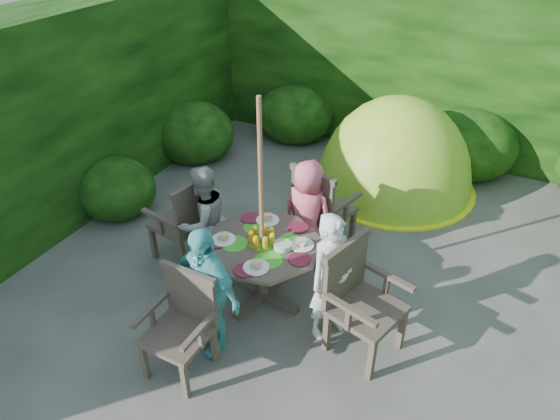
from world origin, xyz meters
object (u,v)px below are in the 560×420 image
at_px(child_back, 308,213).
at_px(dome_tent, 392,186).
at_px(garden_chair_back, 321,207).
at_px(garden_chair_front, 182,323).
at_px(parasol_pole, 261,209).
at_px(garden_chair_right, 359,298).
at_px(child_left, 204,221).
at_px(garden_chair_left, 186,219).
at_px(patio_table, 263,252).
at_px(child_front, 206,290).
at_px(child_right, 332,278).

distance_m(child_back, dome_tent, 2.20).
distance_m(garden_chair_back, garden_chair_front, 2.19).
bearing_deg(parasol_pole, garden_chair_right, -10.17).
height_order(garden_chair_right, child_back, child_back).
bearing_deg(garden_chair_right, child_back, 60.82).
height_order(garden_chair_back, child_left, child_left).
bearing_deg(garden_chair_front, garden_chair_left, 125.60).
bearing_deg(garden_chair_left, patio_table, 89.40).
relative_size(patio_table, garden_chair_front, 1.51).
bearing_deg(garden_chair_right, garden_chair_front, 142.02).
bearing_deg(garden_chair_back, garden_chair_front, 95.06).
xyz_separation_m(child_back, dome_tent, (0.46, 2.06, -0.62)).
distance_m(garden_chair_right, garden_chair_back, 1.54).
height_order(garden_chair_front, dome_tent, dome_tent).
distance_m(parasol_pole, dome_tent, 3.11).
relative_size(parasol_pole, child_back, 1.76).
bearing_deg(patio_table, dome_tent, 77.89).
bearing_deg(garden_chair_left, child_back, 125.65).
bearing_deg(patio_table, garden_chair_right, -10.22).
relative_size(child_back, child_front, 0.95).
distance_m(garden_chair_left, child_front, 1.36).
bearing_deg(child_left, parasol_pole, 97.82).
height_order(garden_chair_left, child_back, child_back).
bearing_deg(child_right, garden_chair_right, -68.67).
bearing_deg(parasol_pole, patio_table, 2.05).
xyz_separation_m(parasol_pole, dome_tent, (0.61, 2.84, -1.10)).
xyz_separation_m(garden_chair_front, dome_tent, (0.83, 3.92, -0.50)).
height_order(garden_chair_back, dome_tent, dome_tent).
bearing_deg(child_left, child_front, 52.82).
relative_size(garden_chair_right, garden_chair_back, 1.01).
bearing_deg(child_back, garden_chair_left, 32.20).
relative_size(garden_chair_back, child_left, 0.82).
height_order(garden_chair_back, child_right, child_right).
distance_m(patio_table, child_right, 0.80).
height_order(parasol_pole, garden_chair_front, parasol_pole).
xyz_separation_m(parasol_pole, garden_chair_front, (-0.22, -1.08, -0.60)).
height_order(child_right, dome_tent, child_right).
bearing_deg(garden_chair_back, garden_chair_left, 50.32).
distance_m(patio_table, parasol_pole, 0.51).
distance_m(patio_table, garden_chair_front, 1.10).
height_order(patio_table, child_left, child_left).
height_order(garden_chair_left, dome_tent, dome_tent).
bearing_deg(parasol_pole, child_right, -10.75).
bearing_deg(dome_tent, garden_chair_back, -119.93).
xyz_separation_m(parasol_pole, garden_chair_back, (0.19, 1.07, -0.55)).
bearing_deg(child_right, child_back, 64.14).
height_order(garden_chair_right, dome_tent, dome_tent).
bearing_deg(parasol_pole, dome_tent, 77.81).
distance_m(child_right, child_front, 1.13).
xyz_separation_m(parasol_pole, child_back, (0.15, 0.79, -0.47)).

